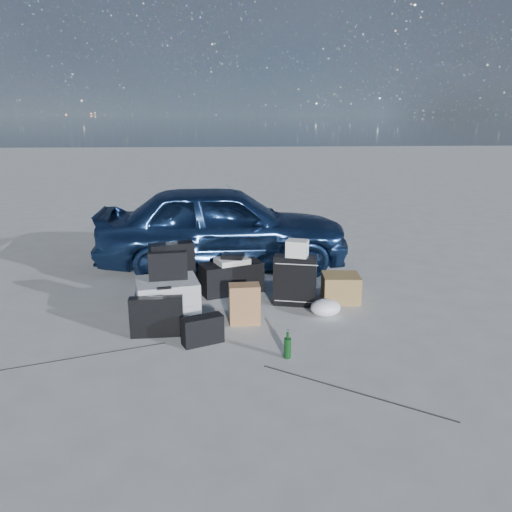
{
  "coord_description": "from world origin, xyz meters",
  "views": [
    {
      "loc": [
        -0.09,
        -4.61,
        2.09
      ],
      "look_at": [
        0.28,
        0.85,
        0.54
      ],
      "focal_mm": 35.0,
      "sensor_mm": 36.0,
      "label": 1
    }
  ],
  "objects_px": {
    "pelican_case": "(168,301)",
    "green_bottle": "(288,345)",
    "car": "(223,226)",
    "cardboard_box": "(341,288)",
    "briefcase": "(157,317)",
    "duffel_bag": "(232,278)",
    "suitcase_right": "(295,281)",
    "suitcase_left": "(173,270)"
  },
  "relations": [
    {
      "from": "pelican_case",
      "to": "green_bottle",
      "type": "distance_m",
      "value": 1.47
    },
    {
      "from": "car",
      "to": "cardboard_box",
      "type": "height_order",
      "value": "car"
    },
    {
      "from": "briefcase",
      "to": "green_bottle",
      "type": "distance_m",
      "value": 1.33
    },
    {
      "from": "duffel_bag",
      "to": "cardboard_box",
      "type": "xyz_separation_m",
      "value": [
        1.26,
        -0.38,
        -0.03
      ]
    },
    {
      "from": "green_bottle",
      "to": "suitcase_right",
      "type": "bearing_deg",
      "value": 79.08
    },
    {
      "from": "car",
      "to": "green_bottle",
      "type": "xyz_separation_m",
      "value": [
        0.54,
        -2.83,
        -0.46
      ]
    },
    {
      "from": "suitcase_right",
      "to": "cardboard_box",
      "type": "xyz_separation_m",
      "value": [
        0.55,
        0.09,
        -0.13
      ]
    },
    {
      "from": "suitcase_right",
      "to": "duffel_bag",
      "type": "bearing_deg",
      "value": 160.5
    },
    {
      "from": "car",
      "to": "green_bottle",
      "type": "bearing_deg",
      "value": -170.57
    },
    {
      "from": "suitcase_left",
      "to": "duffel_bag",
      "type": "distance_m",
      "value": 0.72
    },
    {
      "from": "car",
      "to": "suitcase_left",
      "type": "distance_m",
      "value": 1.36
    },
    {
      "from": "suitcase_left",
      "to": "duffel_bag",
      "type": "relative_size",
      "value": 0.89
    },
    {
      "from": "car",
      "to": "briefcase",
      "type": "bearing_deg",
      "value": 162.19
    },
    {
      "from": "car",
      "to": "duffel_bag",
      "type": "distance_m",
      "value": 1.15
    },
    {
      "from": "pelican_case",
      "to": "car",
      "type": "bearing_deg",
      "value": 60.33
    },
    {
      "from": "pelican_case",
      "to": "suitcase_left",
      "type": "distance_m",
      "value": 0.73
    },
    {
      "from": "car",
      "to": "green_bottle",
      "type": "distance_m",
      "value": 2.92
    },
    {
      "from": "suitcase_left",
      "to": "car",
      "type": "bearing_deg",
      "value": 44.63
    },
    {
      "from": "cardboard_box",
      "to": "green_bottle",
      "type": "height_order",
      "value": "cardboard_box"
    },
    {
      "from": "car",
      "to": "briefcase",
      "type": "xyz_separation_m",
      "value": [
        -0.67,
        -2.28,
        -0.39
      ]
    },
    {
      "from": "suitcase_right",
      "to": "duffel_bag",
      "type": "xyz_separation_m",
      "value": [
        -0.71,
        0.46,
        -0.1
      ]
    },
    {
      "from": "suitcase_left",
      "to": "suitcase_right",
      "type": "relative_size",
      "value": 1.15
    },
    {
      "from": "suitcase_right",
      "to": "car",
      "type": "bearing_deg",
      "value": 130.86
    },
    {
      "from": "briefcase",
      "to": "suitcase_right",
      "type": "bearing_deg",
      "value": 24.8
    },
    {
      "from": "car",
      "to": "suitcase_right",
      "type": "relative_size",
      "value": 6.03
    },
    {
      "from": "car",
      "to": "suitcase_left",
      "type": "relative_size",
      "value": 5.26
    },
    {
      "from": "briefcase",
      "to": "car",
      "type": "bearing_deg",
      "value": 71.57
    },
    {
      "from": "pelican_case",
      "to": "duffel_bag",
      "type": "bearing_deg",
      "value": 38.34
    },
    {
      "from": "suitcase_left",
      "to": "cardboard_box",
      "type": "relative_size",
      "value": 1.58
    },
    {
      "from": "duffel_bag",
      "to": "suitcase_left",
      "type": "bearing_deg",
      "value": 168.63
    },
    {
      "from": "pelican_case",
      "to": "suitcase_right",
      "type": "height_order",
      "value": "suitcase_right"
    },
    {
      "from": "suitcase_right",
      "to": "suitcase_left",
      "type": "bearing_deg",
      "value": 179.5
    },
    {
      "from": "duffel_bag",
      "to": "cardboard_box",
      "type": "height_order",
      "value": "duffel_bag"
    },
    {
      "from": "suitcase_right",
      "to": "briefcase",
      "type": "bearing_deg",
      "value": -139.51
    },
    {
      "from": "suitcase_right",
      "to": "duffel_bag",
      "type": "relative_size",
      "value": 0.78
    },
    {
      "from": "duffel_bag",
      "to": "briefcase",
      "type": "bearing_deg",
      "value": -142.41
    },
    {
      "from": "briefcase",
      "to": "cardboard_box",
      "type": "relative_size",
      "value": 1.23
    },
    {
      "from": "briefcase",
      "to": "duffel_bag",
      "type": "distance_m",
      "value": 1.42
    },
    {
      "from": "suitcase_left",
      "to": "cardboard_box",
      "type": "height_order",
      "value": "suitcase_left"
    },
    {
      "from": "green_bottle",
      "to": "duffel_bag",
      "type": "bearing_deg",
      "value": 104.67
    },
    {
      "from": "pelican_case",
      "to": "cardboard_box",
      "type": "bearing_deg",
      "value": 0.93
    },
    {
      "from": "car",
      "to": "suitcase_left",
      "type": "bearing_deg",
      "value": 151.41
    }
  ]
}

